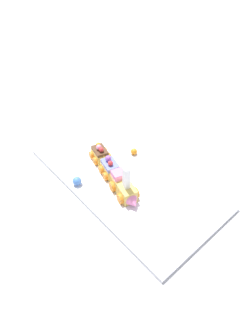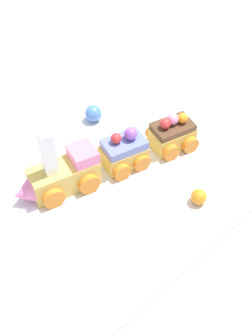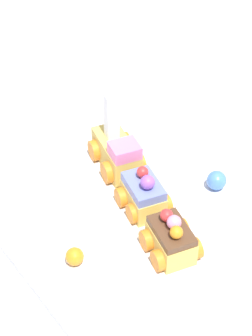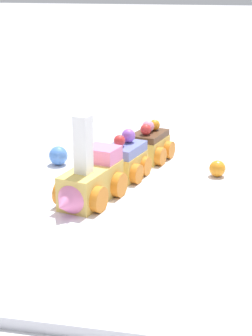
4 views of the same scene
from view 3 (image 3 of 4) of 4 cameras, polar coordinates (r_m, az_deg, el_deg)
name	(u,v)px [view 3 (image 3 of 4)]	position (r m, az deg, el deg)	size (l,w,h in m)	color
ground_plane	(112,207)	(0.85, -1.43, -3.95)	(10.00, 10.00, 0.00)	#B2B2B7
display_board	(112,204)	(0.84, -1.44, -3.66)	(0.69, 0.35, 0.01)	white
cake_train_locomotive	(115,148)	(0.89, -1.15, 2.00)	(0.14, 0.09, 0.12)	#E0BC56
cake_car_blueberry	(143,195)	(0.81, 1.79, -2.79)	(0.08, 0.08, 0.07)	#E0BC56
cake_car_chocolate	(171,239)	(0.76, 4.59, -7.24)	(0.08, 0.08, 0.07)	#E0BC56
gumball_orange	(75,256)	(0.75, -5.24, -8.94)	(0.03, 0.03, 0.03)	orange
gumball_blue	(216,180)	(0.86, 9.17, -1.26)	(0.03, 0.03, 0.03)	#4C84E0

